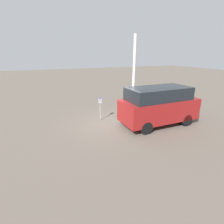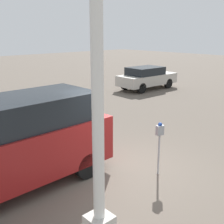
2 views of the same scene
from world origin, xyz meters
name	(u,v)px [view 1 (image 1 of 2)]	position (x,y,z in m)	size (l,w,h in m)	color
ground_plane	(112,123)	(0.00, 0.00, 0.00)	(80.00, 80.00, 0.00)	#60564C
parking_meter_near	(100,104)	(-0.51, 0.64, 1.08)	(0.22, 0.16, 1.46)	#9E9EA3
parking_meter_far	(177,97)	(5.36, 0.42, 0.98)	(0.22, 0.16, 1.32)	#9E9EA3
lamp_post	(134,85)	(2.29, 1.50, 1.93)	(0.44, 0.44, 5.22)	beige
parked_van	(159,105)	(2.36, -1.34, 1.20)	(4.50, 1.91, 2.24)	maroon
fire_hydrant	(186,103)	(6.65, 0.69, 0.37)	(0.19, 0.19, 0.73)	gold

